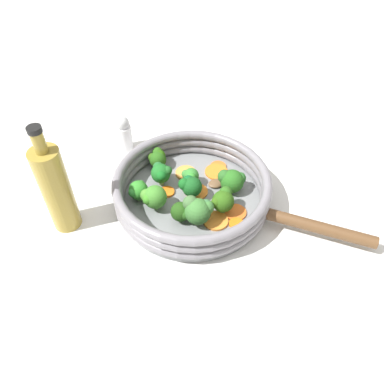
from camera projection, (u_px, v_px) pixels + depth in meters
name	position (u px, v px, depth m)	size (l,w,h in m)	color
ground_plane	(192.00, 203.00, 0.74)	(4.00, 4.00, 0.00)	silver
skillet	(192.00, 200.00, 0.73)	(0.28, 0.28, 0.02)	gray
skillet_rim_wall	(192.00, 187.00, 0.71)	(0.30, 0.30, 0.06)	gray
skillet_handle	(318.00, 227.00, 0.66)	(0.02, 0.02, 0.20)	brown
skillet_rivet_left	(254.00, 226.00, 0.67)	(0.01, 0.01, 0.01)	gray
skillet_rivet_right	(262.00, 202.00, 0.71)	(0.01, 0.01, 0.01)	gray
carrot_slice_0	(217.00, 220.00, 0.69)	(0.05, 0.05, 0.00)	orange
carrot_slice_1	(197.00, 192.00, 0.74)	(0.04, 0.04, 0.00)	orange
carrot_slice_2	(216.00, 172.00, 0.78)	(0.05, 0.05, 0.00)	orange
carrot_slice_3	(167.00, 192.00, 0.74)	(0.03, 0.03, 0.00)	orange
carrot_slice_4	(235.00, 212.00, 0.70)	(0.04, 0.04, 0.00)	orange
carrot_slice_5	(186.00, 173.00, 0.77)	(0.04, 0.04, 0.01)	#F99A41
carrot_slice_6	(218.00, 167.00, 0.79)	(0.03, 0.03, 0.00)	orange
carrot_slice_7	(236.00, 224.00, 0.68)	(0.03, 0.03, 0.00)	orange
broccoli_floret_0	(154.00, 197.00, 0.69)	(0.05, 0.04, 0.05)	#86AD5C
broccoli_floret_1	(189.00, 187.00, 0.71)	(0.04, 0.05, 0.05)	#6F8851
broccoli_floret_2	(232.00, 180.00, 0.72)	(0.05, 0.05, 0.05)	#8DAD65
broccoli_floret_3	(161.00, 173.00, 0.73)	(0.04, 0.05, 0.05)	#70924F
broccoli_floret_4	(182.00, 212.00, 0.67)	(0.04, 0.04, 0.04)	#6B9855
broccoli_floret_5	(138.00, 190.00, 0.71)	(0.04, 0.04, 0.04)	#84AB6D
broccoli_floret_6	(198.00, 209.00, 0.66)	(0.05, 0.05, 0.06)	#759453
broccoli_floret_7	(223.00, 200.00, 0.68)	(0.05, 0.04, 0.05)	#779A51
broccoli_floret_8	(190.00, 176.00, 0.74)	(0.03, 0.03, 0.04)	#89B663
broccoli_floret_9	(158.00, 158.00, 0.77)	(0.04, 0.04, 0.04)	#63934D
mushroom_piece_0	(217.00, 185.00, 0.75)	(0.03, 0.02, 0.01)	brown
salt_shaker	(124.00, 134.00, 0.83)	(0.03, 0.03, 0.09)	white
oil_bottle	(56.00, 189.00, 0.64)	(0.05, 0.05, 0.22)	olive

